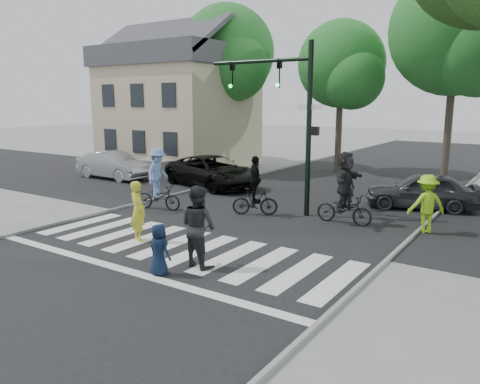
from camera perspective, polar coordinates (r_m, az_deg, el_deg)
The scene contains 23 objects.
ground at distance 12.52m, azimuth -9.69°, elevation -7.81°, with size 120.00×120.00×0.00m, color gray.
road_stem at distance 16.34m, azimuth 2.46°, elevation -3.15°, with size 10.00×70.00×0.01m, color black.
road_cross at distance 18.90m, azimuth 7.21°, elevation -1.26°, with size 70.00×10.00×0.01m, color black.
curb_left at distance 19.38m, azimuth -10.39°, elevation -0.92°, with size 0.10×70.00×0.10m, color gray.
curb_right at distance 14.46m, azimuth 19.88°, elevation -5.54°, with size 0.10×70.00×0.10m, color gray.
crosswalk at distance 12.98m, azimuth -7.67°, elevation -7.03°, with size 10.00×3.85×0.01m.
traffic_signal at distance 16.70m, azimuth 5.81°, elevation 10.62°, with size 4.45×0.29×6.00m.
bg_tree_0 at distance 33.00m, azimuth -8.24°, elevation 14.68°, with size 5.46×5.20×8.97m.
bg_tree_1 at distance 29.50m, azimuth -1.39°, elevation 16.22°, with size 6.09×5.80×9.80m.
bg_tree_2 at distance 27.12m, azimuth 12.58°, elevation 14.56°, with size 5.04×4.80×8.40m.
bg_tree_3 at distance 24.30m, azimuth 25.48°, elevation 16.97°, with size 6.30×6.00×10.20m.
house at distance 29.93m, azimuth -7.50°, elevation 10.59°, with size 8.40×8.10×8.82m.
pedestrian_woman at distance 13.83m, azimuth -12.34°, elevation -2.29°, with size 0.65×0.42×1.77m, color gold.
pedestrian_child at distance 11.11m, azimuth -9.83°, elevation -6.94°, with size 0.60×0.39×1.23m, color #0D1A33.
pedestrian_adult at distance 11.46m, azimuth -5.12°, elevation -4.17°, with size 0.98×0.77×2.03m, color black.
cyclist_left at distance 17.63m, azimuth -9.95°, elevation 1.05°, with size 1.91×1.29×2.30m.
cyclist_mid at distance 16.58m, azimuth 1.84°, elevation 0.13°, with size 1.64×1.17×2.12m.
cyclist_right at distance 15.71m, azimuth 12.66°, elevation 0.00°, with size 1.90×1.77×2.41m.
car_suv at distance 22.12m, azimuth -3.34°, elevation 2.51°, with size 2.41×5.24×1.46m, color black.
car_silver at distance 25.26m, azimuth -15.18°, elevation 3.18°, with size 1.50×4.31×1.42m, color #A7A7AC.
car_grey at distance 18.84m, azimuth 21.25°, elevation 0.13°, with size 1.62×4.03×1.37m, color #36363B.
bystander_hivis at distance 15.42m, azimuth 21.79°, elevation -1.36°, with size 1.17×0.67×1.82m, color #95DE1B.
bystander_dark at distance 17.75m, azimuth 12.85°, elevation 0.60°, with size 0.64×0.42×1.75m, color black.
Camera 1 is at (8.24, -8.53, 4.03)m, focal length 35.00 mm.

